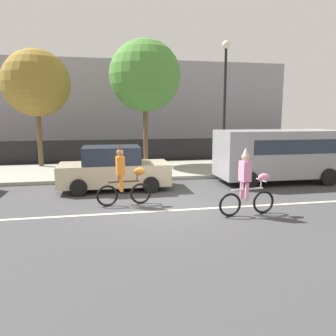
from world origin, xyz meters
The scene contains 12 objects.
ground_plane centered at (0.00, 0.00, 0.00)m, with size 80.00×80.00×0.00m, color #424244.
road_centre_line centered at (0.00, -0.50, 0.00)m, with size 36.00×0.14×0.01m, color beige.
sidewalk_curb centered at (0.00, 6.50, 0.07)m, with size 60.00×5.00×0.15m, color #9E9B93.
fence_line centered at (0.00, 9.40, 0.70)m, with size 40.00×0.08×1.40m, color black.
building_backdrop centered at (-2.23, 18.00, 3.33)m, with size 28.00×8.00×6.65m, color #99939E.
parade_cyclist_orange centered at (-1.32, 0.38, 0.84)m, with size 1.72×0.50×1.92m.
parade_cyclist_pink centered at (2.02, -1.32, 0.84)m, with size 1.72×0.50×1.92m.
parked_van_grey centered at (5.24, 2.70, 1.28)m, with size 5.00×2.22×2.18m.
parked_car_beige centered at (-1.57, 2.69, 0.78)m, with size 4.10×1.92×1.64m.
street_lamp_post centered at (3.47, 4.52, 3.99)m, with size 0.36×0.36×5.86m.
street_tree_near_lamp centered at (-5.18, 8.26, 4.38)m, with size 3.37×3.37×5.93m.
street_tree_far_corner centered at (0.29, 7.78, 4.81)m, with size 3.71×3.71×6.53m.
Camera 1 is at (-1.88, -9.68, 2.80)m, focal length 35.00 mm.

